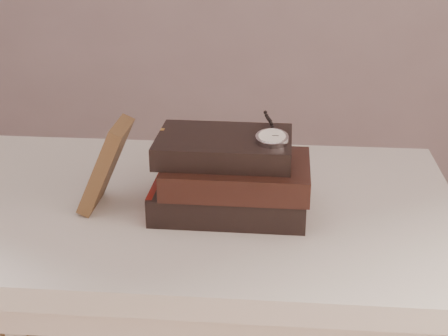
{
  "coord_description": "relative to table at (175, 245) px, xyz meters",
  "views": [
    {
      "loc": [
        0.18,
        -0.7,
        1.25
      ],
      "look_at": [
        0.09,
        0.32,
        0.82
      ],
      "focal_mm": 52.9,
      "sensor_mm": 36.0,
      "label": 1
    }
  ],
  "objects": [
    {
      "name": "journal",
      "position": [
        -0.11,
        -0.04,
        0.17
      ],
      "size": [
        0.09,
        0.1,
        0.15
      ],
      "primitive_type": "cube",
      "rotation": [
        0.0,
        0.42,
        -0.0
      ],
      "color": "#3F2A18",
      "rests_on": "table"
    },
    {
      "name": "book_stack",
      "position": [
        0.1,
        -0.03,
        0.15
      ],
      "size": [
        0.26,
        0.18,
        0.13
      ],
      "color": "black",
      "rests_on": "table"
    },
    {
      "name": "eyeglasses",
      "position": [
        0.01,
        0.06,
        0.17
      ],
      "size": [
        0.11,
        0.13,
        0.05
      ],
      "color": "silver",
      "rests_on": "book_stack"
    },
    {
      "name": "table",
      "position": [
        0.0,
        0.0,
        0.0
      ],
      "size": [
        1.0,
        0.6,
        0.75
      ],
      "color": "beige",
      "rests_on": "ground"
    },
    {
      "name": "pocket_watch",
      "position": [
        0.17,
        -0.04,
        0.23
      ],
      "size": [
        0.05,
        0.15,
        0.02
      ],
      "color": "silver",
      "rests_on": "book_stack"
    }
  ]
}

